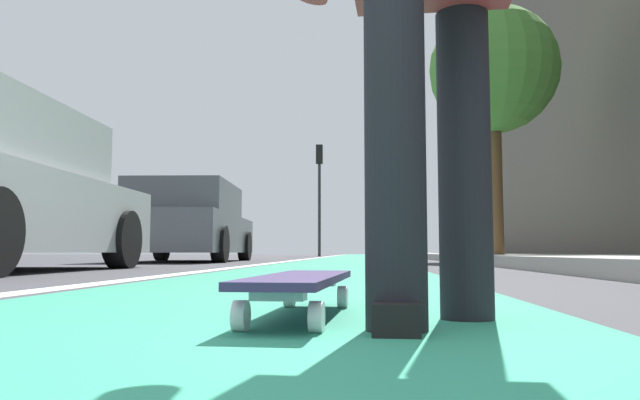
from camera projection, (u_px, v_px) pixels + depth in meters
name	position (u px, v px, depth m)	size (l,w,h in m)	color
ground_plane	(342.00, 263.00, 10.39)	(80.00, 80.00, 0.00)	#38383D
bike_lane_paint	(355.00, 257.00, 24.31)	(56.00, 1.89, 0.00)	#288466
lane_stripe_white	(320.00, 257.00, 20.41)	(52.00, 0.16, 0.01)	silver
sidewalk_curb	(471.00, 256.00, 18.09)	(52.00, 3.20, 0.14)	#9E9B93
building_facade	(527.00, 70.00, 22.44)	(40.00, 1.20, 13.63)	#5A534A
skateboard	(301.00, 283.00, 1.65)	(0.85, 0.25, 0.11)	white
parked_car_mid	(187.00, 224.00, 11.66)	(4.63, 2.16, 1.47)	#4C5156
traffic_light	(319.00, 180.00, 25.81)	(0.33, 0.28, 4.69)	#2D2D2D
street_tree_mid	(494.00, 71.00, 12.94)	(2.68, 2.68, 5.35)	brown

